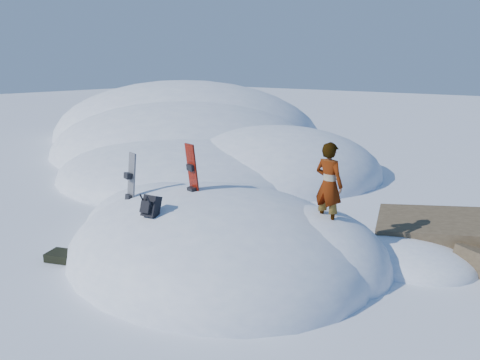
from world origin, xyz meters
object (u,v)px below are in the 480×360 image
Objects in this scene: backpack at (150,206)px; person at (329,185)px; snowboard_dark at (130,189)px; snowboard_red at (193,181)px.

person is (2.56, 2.32, 0.37)m from backpack.
backpack is at bearing -10.35° from snowboard_dark.
backpack is (0.13, -1.32, -0.21)m from snowboard_red.
person is (2.70, 1.00, 0.16)m from snowboard_red.
person reaches higher than snowboard_red.
person is at bearing 33.16° from snowboard_red.
snowboard_red is at bearing 85.86° from backpack.
snowboard_dark is 1.63m from backpack.
snowboard_red is 1.00× the size of person.
snowboard_red is 1.02× the size of snowboard_dark.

